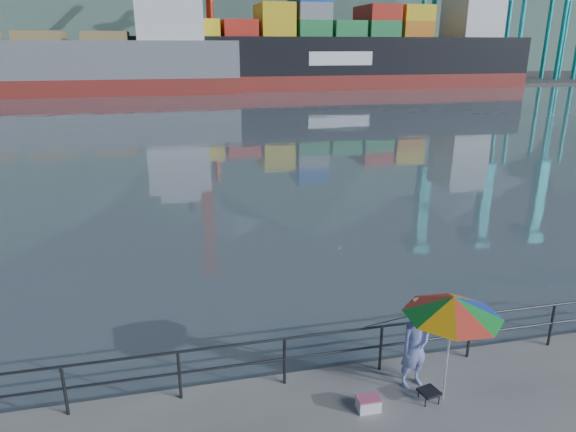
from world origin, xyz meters
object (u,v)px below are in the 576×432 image
object	(u,v)px
cooler_bag	(368,404)
beach_umbrella	(453,306)
bulk_carrier	(66,62)
container_ship	(340,49)
fisherman	(415,347)

from	to	relation	value
cooler_bag	beach_umbrella	bearing A→B (deg)	-0.85
bulk_carrier	container_ship	distance (m)	41.13
fisherman	cooler_bag	distance (m)	1.42
beach_umbrella	cooler_bag	size ratio (longest dim) A/B	5.53
beach_umbrella	fisherman	bearing A→B (deg)	123.42
container_ship	bulk_carrier	bearing A→B (deg)	-175.08
bulk_carrier	cooler_bag	bearing A→B (deg)	-77.07
fisherman	container_ship	world-z (taller)	container_ship
beach_umbrella	cooler_bag	distance (m)	2.36
beach_umbrella	container_ship	world-z (taller)	container_ship
fisherman	cooler_bag	bearing A→B (deg)	-168.44
cooler_bag	container_ship	xyz separation A→B (m)	(24.51, 75.14, 5.68)
fisherman	cooler_bag	world-z (taller)	fisherman
fisherman	beach_umbrella	xyz separation A→B (m)	(0.37, -0.56, 1.12)
fisherman	cooler_bag	size ratio (longest dim) A/B	4.17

